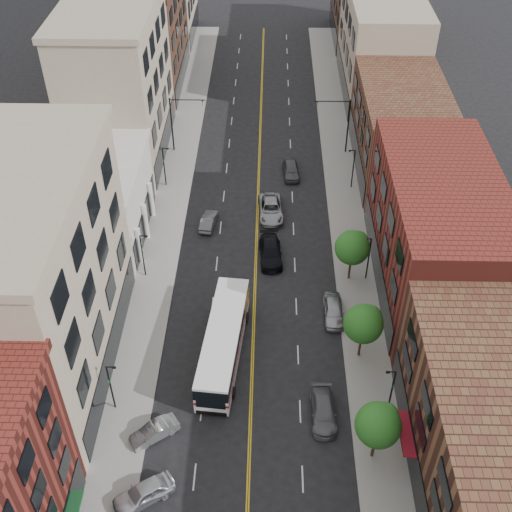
# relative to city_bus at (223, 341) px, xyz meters

# --- Properties ---
(ground) EXTENTS (220.00, 220.00, 0.00)m
(ground) POSITION_rel_city_bus_xyz_m (2.50, -13.75, -1.94)
(ground) COLOR black
(ground) RESTS_ON ground
(sidewalk_left) EXTENTS (4.00, 110.00, 0.15)m
(sidewalk_left) POSITION_rel_city_bus_xyz_m (-7.50, 21.25, -1.87)
(sidewalk_left) COLOR gray
(sidewalk_left) RESTS_ON ground
(sidewalk_right) EXTENTS (4.00, 110.00, 0.15)m
(sidewalk_right) POSITION_rel_city_bus_xyz_m (12.50, 21.25, -1.87)
(sidewalk_right) COLOR gray
(sidewalk_right) RESTS_ON ground
(bldg_l_tanoffice) EXTENTS (10.00, 22.00, 18.00)m
(bldg_l_tanoffice) POSITION_rel_city_bus_xyz_m (-14.50, -0.75, 7.06)
(bldg_l_tanoffice) COLOR tan
(bldg_l_tanoffice) RESTS_ON ground
(bldg_l_white) EXTENTS (10.00, 14.00, 8.00)m
(bldg_l_white) POSITION_rel_city_bus_xyz_m (-14.50, 17.25, 2.06)
(bldg_l_white) COLOR silver
(bldg_l_white) RESTS_ON ground
(bldg_l_far_a) EXTENTS (10.00, 20.00, 18.00)m
(bldg_l_far_a) POSITION_rel_city_bus_xyz_m (-14.50, 34.25, 7.06)
(bldg_l_far_a) COLOR tan
(bldg_l_far_a) RESTS_ON ground
(bldg_l_far_b) EXTENTS (10.00, 20.00, 15.00)m
(bldg_l_far_b) POSITION_rel_city_bus_xyz_m (-14.50, 54.25, 5.56)
(bldg_l_far_b) COLOR #583023
(bldg_l_far_b) RESTS_ON ground
(bldg_r_near) EXTENTS (10.00, 26.00, 10.00)m
(bldg_r_near) POSITION_rel_city_bus_xyz_m (19.50, -13.75, 3.06)
(bldg_r_near) COLOR #583023
(bldg_r_near) RESTS_ON ground
(bldg_r_mid) EXTENTS (10.00, 22.00, 12.00)m
(bldg_r_mid) POSITION_rel_city_bus_xyz_m (19.50, 10.25, 4.06)
(bldg_r_mid) COLOR maroon
(bldg_r_mid) RESTS_ON ground
(bldg_r_far_a) EXTENTS (10.00, 20.00, 10.00)m
(bldg_r_far_a) POSITION_rel_city_bus_xyz_m (19.50, 31.25, 3.06)
(bldg_r_far_a) COLOR #583023
(bldg_r_far_a) RESTS_ON ground
(bldg_r_far_b) EXTENTS (10.00, 22.00, 14.00)m
(bldg_r_far_b) POSITION_rel_city_bus_xyz_m (19.50, 52.25, 5.06)
(bldg_r_far_b) COLOR tan
(bldg_r_far_b) RESTS_ON ground
(bldg_r_far_c) EXTENTS (10.00, 18.00, 11.00)m
(bldg_r_far_c) POSITION_rel_city_bus_xyz_m (19.50, 72.25, 3.56)
(bldg_r_far_c) COLOR #583023
(bldg_r_far_c) RESTS_ON ground
(tree_r_1) EXTENTS (3.40, 3.40, 5.59)m
(tree_r_1) POSITION_rel_city_bus_xyz_m (11.89, -9.68, 2.19)
(tree_r_1) COLOR black
(tree_r_1) RESTS_ON sidewalk_right
(tree_r_2) EXTENTS (3.40, 3.40, 5.59)m
(tree_r_2) POSITION_rel_city_bus_xyz_m (11.89, 0.32, 2.19)
(tree_r_2) COLOR black
(tree_r_2) RESTS_ON sidewalk_right
(tree_r_3) EXTENTS (3.40, 3.40, 5.59)m
(tree_r_3) POSITION_rel_city_bus_xyz_m (11.89, 10.32, 2.19)
(tree_r_3) COLOR black
(tree_r_3) RESTS_ON sidewalk_right
(lamp_l_1) EXTENTS (0.81, 0.55, 5.05)m
(lamp_l_1) POSITION_rel_city_bus_xyz_m (-8.45, -5.75, 1.03)
(lamp_l_1) COLOR black
(lamp_l_1) RESTS_ON sidewalk_left
(lamp_l_2) EXTENTS (0.81, 0.55, 5.05)m
(lamp_l_2) POSITION_rel_city_bus_xyz_m (-8.45, 10.25, 1.03)
(lamp_l_2) COLOR black
(lamp_l_2) RESTS_ON sidewalk_left
(lamp_l_3) EXTENTS (0.81, 0.55, 5.05)m
(lamp_l_3) POSITION_rel_city_bus_xyz_m (-8.45, 26.25, 1.03)
(lamp_l_3) COLOR black
(lamp_l_3) RESTS_ON sidewalk_left
(lamp_r_1) EXTENTS (0.81, 0.55, 5.05)m
(lamp_r_1) POSITION_rel_city_bus_xyz_m (13.45, -5.75, 1.03)
(lamp_r_1) COLOR black
(lamp_r_1) RESTS_ON sidewalk_right
(lamp_r_2) EXTENTS (0.81, 0.55, 5.05)m
(lamp_r_2) POSITION_rel_city_bus_xyz_m (13.45, 10.25, 1.03)
(lamp_r_2) COLOR black
(lamp_r_2) RESTS_ON sidewalk_right
(lamp_r_3) EXTENTS (0.81, 0.55, 5.05)m
(lamp_r_3) POSITION_rel_city_bus_xyz_m (13.45, 26.25, 1.03)
(lamp_r_3) COLOR black
(lamp_r_3) RESTS_ON sidewalk_right
(signal_mast_left) EXTENTS (4.49, 0.18, 7.20)m
(signal_mast_left) POSITION_rel_city_bus_xyz_m (-7.77, 34.25, 2.71)
(signal_mast_left) COLOR black
(signal_mast_left) RESTS_ON sidewalk_left
(signal_mast_right) EXTENTS (4.49, 0.18, 7.20)m
(signal_mast_right) POSITION_rel_city_bus_xyz_m (12.77, 34.25, 2.71)
(signal_mast_right) COLOR black
(signal_mast_right) RESTS_ON sidewalk_right
(city_bus) EXTENTS (4.08, 13.18, 3.34)m
(city_bus) POSITION_rel_city_bus_xyz_m (0.00, 0.00, 0.00)
(city_bus) COLOR white
(city_bus) RESTS_ON ground
(car_angle_a) EXTENTS (4.78, 3.98, 1.54)m
(car_angle_a) POSITION_rel_city_bus_xyz_m (-4.90, -13.54, -1.17)
(car_angle_a) COLOR silver
(car_angle_a) RESTS_ON ground
(car_angle_b) EXTENTS (3.98, 3.37, 1.29)m
(car_angle_b) POSITION_rel_city_bus_xyz_m (-4.90, -8.33, -1.30)
(car_angle_b) COLOR #ADB1B5
(car_angle_b) RESTS_ON ground
(car_parked_mid) EXTENTS (2.06, 4.85, 1.39)m
(car_parked_mid) POSITION_rel_city_bus_xyz_m (8.30, -6.22, -1.24)
(car_parked_mid) COLOR #56565C
(car_parked_mid) RESTS_ON ground
(car_parked_far) EXTENTS (1.90, 4.58, 1.55)m
(car_parked_far) POSITION_rel_city_bus_xyz_m (9.90, 4.99, -1.16)
(car_parked_far) COLOR #9EA0A5
(car_parked_far) RESTS_ON ground
(car_lane_behind) EXTENTS (1.92, 4.16, 1.32)m
(car_lane_behind) POSITION_rel_city_bus_xyz_m (-2.81, 18.61, -1.28)
(car_lane_behind) COLOR #545359
(car_lane_behind) RESTS_ON ground
(car_lane_a) EXTENTS (2.67, 5.67, 1.60)m
(car_lane_a) POSITION_rel_city_bus_xyz_m (4.00, 13.30, -1.14)
(car_lane_a) COLOR black
(car_lane_a) RESTS_ON ground
(car_lane_b) EXTENTS (2.99, 5.92, 1.60)m
(car_lane_b) POSITION_rel_city_bus_xyz_m (4.00, 20.78, -1.14)
(car_lane_b) COLOR #95979C
(car_lane_b) RESTS_ON ground
(car_lane_c) EXTENTS (2.21, 4.79, 1.59)m
(car_lane_c) POSITION_rel_city_bus_xyz_m (6.42, 28.90, -1.15)
(car_lane_c) COLOR #434448
(car_lane_c) RESTS_ON ground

